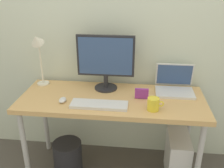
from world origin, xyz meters
The scene contains 11 objects.
back_wall centered at (0.00, 0.36, 1.30)m, with size 4.40×0.04×2.60m, color silver.
desk centered at (0.00, 0.00, 0.69)m, with size 1.52×0.60×0.76m.
monitor centered at (-0.07, 0.17, 1.03)m, with size 0.49×0.20×0.48m.
laptop centered at (0.52, 0.18, 0.82)m, with size 0.32×0.26×0.23m.
desk_lamp centered at (-0.66, 0.17, 1.11)m, with size 0.11×0.16×0.49m.
keyboard centered at (-0.08, -0.16, 0.77)m, with size 0.44×0.14×0.02m, color silver.
mouse centered at (-0.38, -0.13, 0.78)m, with size 0.06×0.09×0.03m, color silver.
coffee_mug centered at (0.33, -0.17, 0.81)m, with size 0.12×0.09×0.10m.
photo_frame centered at (0.24, 0.00, 0.81)m, with size 0.11×0.02×0.09m, color purple.
computer_tower centered at (0.58, -0.01, 0.21)m, with size 0.18×0.36×0.42m, color silver.
wastebasket centered at (-0.40, -0.05, 0.15)m, with size 0.26×0.26×0.30m, color #232328.
Camera 1 is at (0.21, -1.88, 1.70)m, focal length 41.01 mm.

